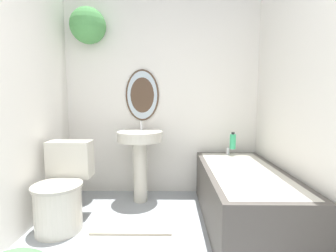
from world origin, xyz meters
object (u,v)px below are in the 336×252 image
Objects in this scene: toilet at (62,192)px; shampoo_bottle at (233,141)px; pedestal_sink at (140,150)px; bathtub at (243,196)px.

toilet is 3.93× the size of shampoo_bottle.
shampoo_bottle reaches higher than toilet.
pedestal_sink is 1.15m from bathtub.
pedestal_sink is at bearing 40.66° from toilet.
pedestal_sink is (0.63, 0.54, 0.27)m from toilet.
bathtub is at bearing -93.57° from shampoo_bottle.
bathtub is at bearing -26.21° from pedestal_sink.
shampoo_bottle is (1.66, 0.61, 0.35)m from toilet.
bathtub is 0.69m from shampoo_bottle.
bathtub is (1.62, 0.05, -0.05)m from toilet.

